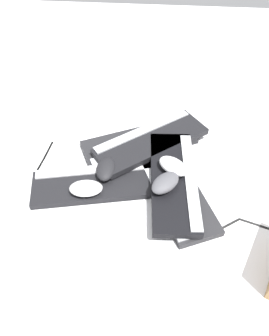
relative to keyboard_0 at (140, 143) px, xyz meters
name	(u,v)px	position (x,y,z in m)	size (l,w,h in m)	color
ground_plane	(150,186)	(-0.20, -0.05, -0.01)	(3.20, 3.20, 0.00)	white
keyboard_0	(140,143)	(0.00, 0.00, 0.00)	(0.32, 0.46, 0.03)	#232326
keyboard_1	(96,184)	(-0.22, 0.14, 0.00)	(0.24, 0.46, 0.03)	black
keyboard_2	(173,187)	(-0.21, -0.13, 0.00)	(0.46, 0.31, 0.03)	#232326
keyboard_3	(151,141)	(-0.02, -0.04, 0.03)	(0.39, 0.44, 0.03)	black
keyboard_4	(174,180)	(-0.21, -0.13, 0.03)	(0.45, 0.18, 0.03)	black
mouse_0	(173,166)	(-0.18, -0.13, 0.07)	(0.11, 0.07, 0.04)	silver
mouse_1	(86,188)	(-0.27, 0.16, 0.04)	(0.11, 0.07, 0.04)	silver
mouse_2	(165,183)	(-0.25, -0.10, 0.07)	(0.11, 0.07, 0.04)	#4C4C51
mouse_3	(106,169)	(-0.18, 0.11, 0.04)	(0.11, 0.07, 0.04)	black
cable_1	(65,169)	(-0.15, 0.26, -0.01)	(0.20, 0.30, 0.01)	black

